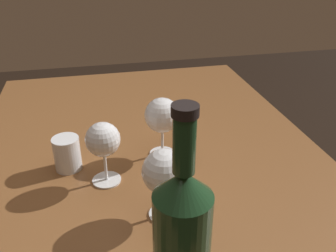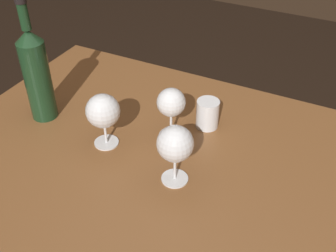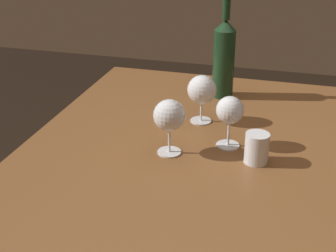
% 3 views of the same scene
% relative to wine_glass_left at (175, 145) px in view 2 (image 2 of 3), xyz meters
% --- Properties ---
extents(dining_table, '(1.30, 0.90, 0.74)m').
position_rel_wine_glass_left_xyz_m(dining_table, '(-0.01, 0.03, -0.20)').
color(dining_table, brown).
rests_on(dining_table, ground).
extents(wine_glass_left, '(0.09, 0.09, 0.16)m').
position_rel_wine_glass_left_xyz_m(wine_glass_left, '(0.00, 0.00, 0.00)').
color(wine_glass_left, white).
rests_on(wine_glass_left, dining_table).
extents(wine_glass_right, '(0.09, 0.09, 0.15)m').
position_rel_wine_glass_left_xyz_m(wine_glass_right, '(-0.22, 0.04, -0.01)').
color(wine_glass_right, white).
rests_on(wine_glass_right, dining_table).
extents(wine_glass_centre, '(0.08, 0.08, 0.15)m').
position_rel_wine_glass_left_xyz_m(wine_glass_centre, '(-0.08, 0.15, -0.00)').
color(wine_glass_centre, white).
rests_on(wine_glass_centre, dining_table).
extents(wine_bottle, '(0.07, 0.07, 0.35)m').
position_rel_wine_glass_left_xyz_m(wine_bottle, '(-0.46, 0.07, 0.03)').
color(wine_bottle, '#19381E').
rests_on(wine_bottle, dining_table).
extents(water_tumbler, '(0.06, 0.06, 0.08)m').
position_rel_wine_glass_left_xyz_m(water_tumbler, '(-0.01, 0.23, -0.07)').
color(water_tumbler, white).
rests_on(water_tumbler, dining_table).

